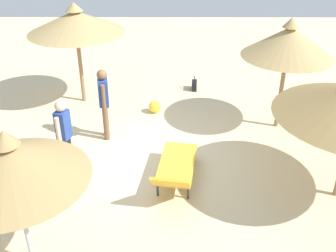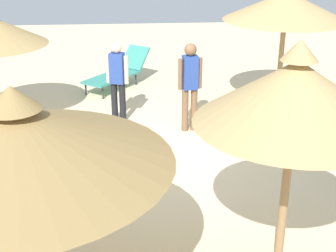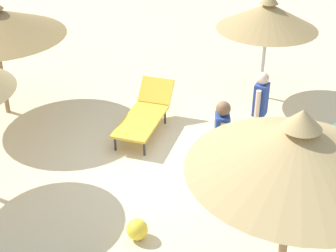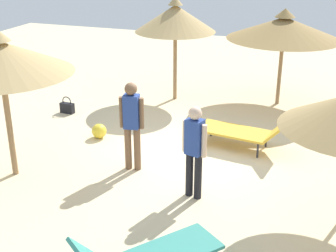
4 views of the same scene
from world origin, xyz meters
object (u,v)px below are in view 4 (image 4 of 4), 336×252
(person_standing_near_right, at_px, (194,147))
(handbag, at_px, (67,107))
(parasol_umbrella_back, at_px, (284,28))
(person_standing_edge, at_px, (132,121))
(beach_ball, at_px, (99,131))
(parasol_umbrella_near_left, at_px, (175,18))
(lounge_chair_front, at_px, (245,131))
(parasol_umbrella_center, at_px, (0,57))

(person_standing_near_right, distance_m, handbag, 5.11)
(person_standing_near_right, bearing_deg, parasol_umbrella_back, -98.03)
(parasol_umbrella_back, bearing_deg, handbag, 26.74)
(person_standing_edge, xyz_separation_m, beach_ball, (1.29, -1.11, -0.83))
(parasol_umbrella_near_left, xyz_separation_m, beach_ball, (0.73, 3.09, -2.02))
(parasol_umbrella_near_left, height_order, beach_ball, parasol_umbrella_near_left)
(lounge_chair_front, bearing_deg, person_standing_edge, 41.40)
(parasol_umbrella_center, height_order, person_standing_near_right, parasol_umbrella_center)
(person_standing_near_right, height_order, person_standing_edge, person_standing_edge)
(parasol_umbrella_center, height_order, lounge_chair_front, parasol_umbrella_center)
(lounge_chair_front, xyz_separation_m, person_standing_near_right, (0.45, 2.23, 0.54))
(parasol_umbrella_back, xyz_separation_m, handbag, (4.91, 2.48, -1.87))
(person_standing_edge, distance_m, beach_ball, 1.90)
(parasol_umbrella_center, height_order, beach_ball, parasol_umbrella_center)
(handbag, bearing_deg, person_standing_edge, 140.98)
(lounge_chair_front, xyz_separation_m, person_standing_edge, (1.84, 1.62, 0.59))
(person_standing_edge, bearing_deg, parasol_umbrella_center, 24.63)
(lounge_chair_front, distance_m, person_standing_edge, 2.52)
(parasol_umbrella_center, bearing_deg, handbag, -76.60)
(handbag, xyz_separation_m, beach_ball, (-1.48, 1.14, 0.01))
(parasol_umbrella_back, bearing_deg, person_standing_edge, 65.65)
(parasol_umbrella_near_left, relative_size, person_standing_edge, 1.58)
(parasol_umbrella_near_left, relative_size, parasol_umbrella_center, 1.00)
(parasol_umbrella_back, bearing_deg, lounge_chair_front, 84.52)
(person_standing_edge, height_order, beach_ball, person_standing_edge)
(handbag, bearing_deg, beach_ball, 142.45)
(parasol_umbrella_center, xyz_separation_m, person_standing_edge, (-2.02, -0.93, -1.25))
(person_standing_edge, bearing_deg, person_standing_near_right, 156.46)
(parasol_umbrella_near_left, height_order, lounge_chair_front, parasol_umbrella_near_left)
(lounge_chair_front, distance_m, person_standing_near_right, 2.33)
(parasol_umbrella_center, xyz_separation_m, person_standing_near_right, (-3.41, -0.32, -1.31))
(parasol_umbrella_center, distance_m, person_standing_near_right, 3.66)
(parasol_umbrella_near_left, distance_m, parasol_umbrella_center, 5.33)
(lounge_chair_front, relative_size, person_standing_near_right, 1.20)
(parasol_umbrella_center, bearing_deg, lounge_chair_front, -146.57)
(lounge_chair_front, relative_size, handbag, 4.53)
(parasol_umbrella_near_left, distance_m, beach_ball, 3.76)
(person_standing_near_right, xyz_separation_m, handbag, (4.16, -2.85, -0.79))
(parasol_umbrella_center, relative_size, person_standing_edge, 1.59)
(person_standing_edge, bearing_deg, handbag, -39.02)
(parasol_umbrella_near_left, xyz_separation_m, person_standing_edge, (-0.56, 4.20, -1.19))
(parasol_umbrella_back, distance_m, beach_ball, 5.32)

